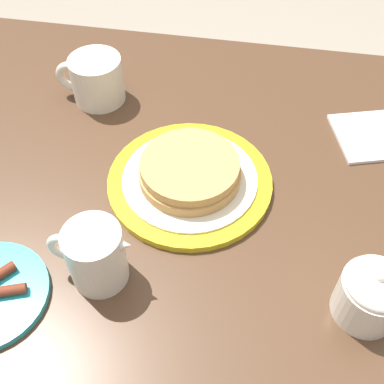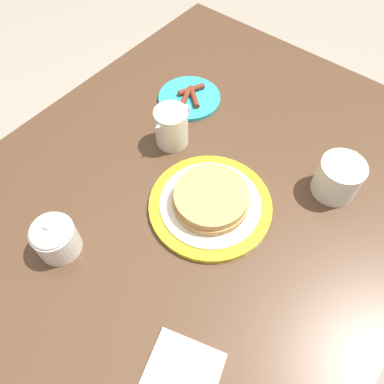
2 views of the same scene
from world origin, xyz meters
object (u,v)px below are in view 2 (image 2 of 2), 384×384
at_px(pancake_plate, 210,202).
at_px(side_plate_bacon, 189,98).
at_px(coffee_mug, 339,177).
at_px(creamer_pitcher, 171,126).
at_px(sugar_bowl, 55,237).

xyz_separation_m(pancake_plate, side_plate_bacon, (0.22, 0.23, -0.01)).
bearing_deg(pancake_plate, coffee_mug, -41.29).
bearing_deg(pancake_plate, creamer_pitcher, 63.71).
bearing_deg(pancake_plate, side_plate_bacon, 46.58).
height_order(pancake_plate, creamer_pitcher, creamer_pitcher).
distance_m(coffee_mug, creamer_pitcher, 0.37).
height_order(side_plate_bacon, creamer_pitcher, creamer_pitcher).
relative_size(side_plate_bacon, creamer_pitcher, 1.34).
height_order(pancake_plate, coffee_mug, coffee_mug).
distance_m(pancake_plate, coffee_mug, 0.27).
bearing_deg(pancake_plate, sugar_bowl, 146.24).
bearing_deg(coffee_mug, side_plate_bacon, 87.07).
distance_m(coffee_mug, sugar_bowl, 0.57).
bearing_deg(creamer_pitcher, side_plate_bacon, 22.86).
relative_size(pancake_plate, creamer_pitcher, 2.17).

